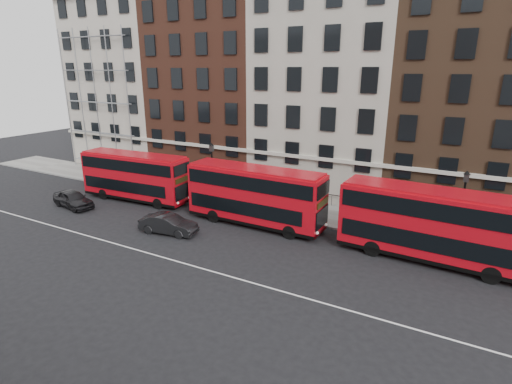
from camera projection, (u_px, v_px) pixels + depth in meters
The scene contains 13 objects.
ground at pixel (232, 259), 25.74m from camera, with size 120.00×120.00×0.00m, color black.
pavement at pixel (296, 209), 34.50m from camera, with size 80.00×5.00×0.15m, color gray.
kerb at pixel (284, 218), 32.41m from camera, with size 80.00×0.30×0.16m, color gray.
road_centre_line at pixel (214, 272), 24.07m from camera, with size 70.00×0.12×0.01m, color white.
building_terrace at pixel (328, 85), 37.77m from camera, with size 64.00×11.95×22.00m.
bus_a at pixel (135, 176), 36.42m from camera, with size 10.61×3.18×4.40m.
bus_b at pixel (255, 195), 30.62m from camera, with size 10.98×2.79×4.60m.
bus_c at pixel (431, 223), 24.83m from camera, with size 11.29×3.16×4.70m.
car_rear at pixel (73, 199), 35.01m from camera, with size 1.78×4.43×1.51m, color black.
car_front at pixel (168, 224), 29.52m from camera, with size 1.52×4.35×1.43m, color black.
lamp_post_left at pixel (212, 169), 35.72m from camera, with size 0.44×0.44×5.33m.
lamp_post_right at pixel (462, 206), 26.30m from camera, with size 0.44×0.44×5.33m.
iron_railings at pixel (306, 196), 36.17m from camera, with size 6.60×0.06×1.00m, color black, non-canonical shape.
Camera 1 is at (12.60, -19.64, 11.80)m, focal length 28.00 mm.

